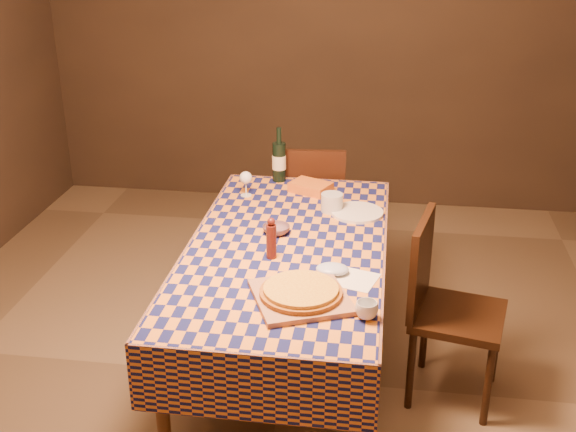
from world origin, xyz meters
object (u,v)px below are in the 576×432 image
at_px(cutting_board, 301,297).
at_px(chair_right, 442,300).
at_px(dining_table, 287,259).
at_px(wine_bottle, 279,161).
at_px(chair_far, 310,206).
at_px(pizza, 301,291).
at_px(bowl, 276,230).
at_px(white_plate, 357,212).

relative_size(cutting_board, chair_right, 0.40).
relative_size(dining_table, cutting_board, 4.99).
bearing_deg(cutting_board, chair_right, 39.77).
bearing_deg(dining_table, wine_bottle, 101.10).
xyz_separation_m(dining_table, chair_far, (-0.01, 1.08, -0.17)).
relative_size(pizza, chair_far, 0.47).
bearing_deg(pizza, chair_far, 95.08).
bearing_deg(chair_right, wine_bottle, 137.50).
bearing_deg(dining_table, cutting_board, -75.20).
relative_size(pizza, bowl, 3.26).
bearing_deg(pizza, white_plate, 78.97).
distance_m(white_plate, chair_right, 0.65).
relative_size(dining_table, white_plate, 6.71).
bearing_deg(bowl, white_plate, 38.45).
bearing_deg(chair_right, chair_far, 125.62).
height_order(wine_bottle, white_plate, wine_bottle).
bearing_deg(chair_right, pizza, -140.23).
bearing_deg(chair_far, dining_table, -89.57).
height_order(cutting_board, bowl, bowl).
height_order(cutting_board, white_plate, cutting_board).
bearing_deg(chair_far, wine_bottle, -126.42).
bearing_deg(pizza, cutting_board, -75.96).
bearing_deg(pizza, chair_right, 39.77).
bearing_deg(bowl, wine_bottle, 97.73).
bearing_deg(chair_far, white_plate, -63.75).
xyz_separation_m(dining_table, cutting_board, (0.13, -0.50, 0.09)).
bearing_deg(wine_bottle, cutting_board, -77.53).
height_order(pizza, white_plate, pizza).
distance_m(pizza, white_plate, 0.94).
height_order(pizza, bowl, pizza).
bearing_deg(chair_far, bowl, -93.64).
distance_m(pizza, chair_far, 1.61).
bearing_deg(cutting_board, chair_far, 95.08).
bearing_deg(cutting_board, white_plate, 78.97).
bearing_deg(bowl, cutting_board, -72.15).
height_order(dining_table, cutting_board, cutting_board).
bearing_deg(wine_bottle, pizza, -77.53).
relative_size(dining_table, wine_bottle, 5.72).
xyz_separation_m(bowl, chair_far, (0.06, 0.95, -0.27)).
bearing_deg(chair_far, pizza, -84.92).
distance_m(dining_table, wine_bottle, 0.90).
xyz_separation_m(white_plate, chair_far, (-0.32, 0.65, -0.26)).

